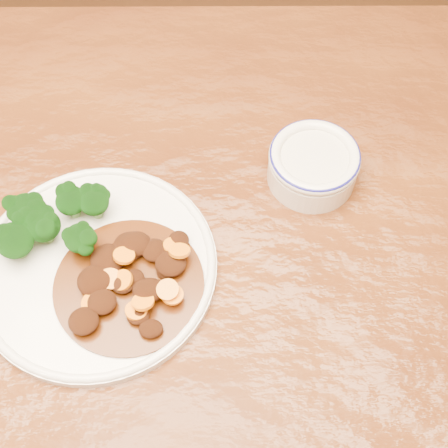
{
  "coord_description": "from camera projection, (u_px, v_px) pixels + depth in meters",
  "views": [
    {
      "loc": [
        0.11,
        -0.31,
        1.37
      ],
      "look_at": [
        0.12,
        0.06,
        0.77
      ],
      "focal_mm": 50.0,
      "sensor_mm": 36.0,
      "label": 1
    }
  ],
  "objects": [
    {
      "name": "dining_table",
      "position": [
        124.0,
        309.0,
        0.76
      ],
      "size": [
        1.53,
        0.95,
        0.75
      ],
      "rotation": [
        0.0,
        0.0,
        -0.04
      ],
      "color": "#5B2D10",
      "rests_on": "ground"
    },
    {
      "name": "broccoli_florets",
      "position": [
        47.0,
        220.0,
        0.69
      ],
      "size": [
        0.12,
        0.09,
        0.05
      ],
      "color": "#6FA254",
      "rests_on": "dinner_plate"
    },
    {
      "name": "ground",
      "position": [
        167.0,
        434.0,
        1.33
      ],
      "size": [
        4.0,
        4.0,
        0.0
      ],
      "primitive_type": "plane",
      "color": "#4A2412",
      "rests_on": "ground"
    },
    {
      "name": "mince_stew",
      "position": [
        127.0,
        278.0,
        0.67
      ],
      "size": [
        0.16,
        0.16,
        0.03
      ],
      "color": "#4C2208",
      "rests_on": "dinner_plate"
    },
    {
      "name": "dip_bowl",
      "position": [
        313.0,
        164.0,
        0.74
      ],
      "size": [
        0.11,
        0.11,
        0.05
      ],
      "rotation": [
        0.0,
        0.0,
        0.13
      ],
      "color": "silver",
      "rests_on": "dining_table"
    },
    {
      "name": "dinner_plate",
      "position": [
        97.0,
        267.0,
        0.69
      ],
      "size": [
        0.27,
        0.27,
        0.02
      ],
      "rotation": [
        0.0,
        0.0,
        0.18
      ],
      "color": "silver",
      "rests_on": "dining_table"
    }
  ]
}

